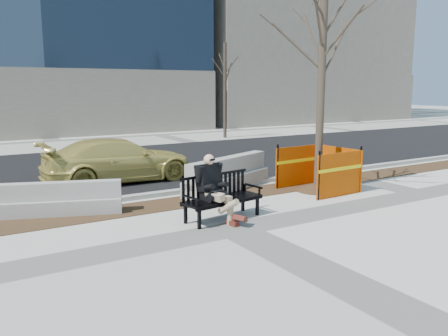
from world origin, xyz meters
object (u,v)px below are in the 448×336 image
at_px(tree_fence, 317,191).
at_px(jersey_barrier_right, 228,190).
at_px(bench, 223,219).
at_px(sedan, 120,181).
at_px(seated_man, 212,221).
at_px(jersey_barrier_left, 62,215).

distance_m(tree_fence, jersey_barrier_right, 2.59).
xyz_separation_m(bench, sedan, (-0.63, 5.25, 0.00)).
distance_m(tree_fence, sedan, 6.12).
distance_m(sedan, jersey_barrier_right, 3.60).
bearing_deg(seated_man, jersey_barrier_right, 43.68).
relative_size(seated_man, tree_fence, 0.23).
height_order(tree_fence, jersey_barrier_left, tree_fence).
xyz_separation_m(jersey_barrier_left, jersey_barrier_right, (4.70, 0.22, 0.00)).
xyz_separation_m(sedan, jersey_barrier_left, (-2.40, -2.99, 0.00)).
distance_m(bench, jersey_barrier_right, 2.99).
xyz_separation_m(tree_fence, sedan, (-4.46, 4.19, 0.00)).
height_order(seated_man, tree_fence, tree_fence).
bearing_deg(jersey_barrier_left, sedan, 70.47).
bearing_deg(sedan, jersey_barrier_right, -140.73).
bearing_deg(sedan, jersey_barrier_left, 140.78).
bearing_deg(seated_man, jersey_barrier_left, 132.54).
bearing_deg(seated_man, bench, -11.52).
distance_m(bench, jersey_barrier_left, 3.79).
xyz_separation_m(tree_fence, jersey_barrier_right, (-2.16, 1.42, 0.00)).
bearing_deg(tree_fence, bench, -164.48).
distance_m(seated_man, jersey_barrier_left, 3.57).
height_order(tree_fence, sedan, tree_fence).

